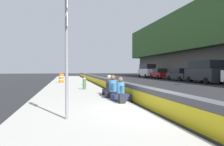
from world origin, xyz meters
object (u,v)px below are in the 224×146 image
at_px(seated_person_foreground, 120,93).
at_px(parked_car_farther, 147,70).
at_px(construction_barrel, 61,78).
at_px(backpack, 122,99).
at_px(fire_hydrant, 84,83).
at_px(parked_car_midline, 180,74).
at_px(seated_person_middle, 113,90).
at_px(parked_car_fourth, 204,71).
at_px(parked_car_far, 160,74).
at_px(route_sign_post, 67,47).
at_px(seated_person_rear, 109,88).

distance_m(seated_person_foreground, parked_car_farther, 32.63).
bearing_deg(construction_barrel, backpack, -169.60).
distance_m(fire_hydrant, construction_barrel, 8.58).
height_order(construction_barrel, parked_car_midline, parked_car_midline).
xyz_separation_m(seated_person_middle, backpack, (-1.94, 0.04, -0.16)).
xyz_separation_m(parked_car_fourth, parked_car_midline, (5.47, -0.04, -0.49)).
relative_size(seated_person_foreground, parked_car_far, 0.24).
bearing_deg(backpack, parked_car_midline, -35.44).
height_order(fire_hydrant, parked_car_midline, parked_car_midline).
height_order(route_sign_post, parked_car_farther, route_sign_post).
xyz_separation_m(backpack, construction_barrel, (15.08, 2.77, 0.28)).
relative_size(route_sign_post, parked_car_fourth, 0.70).
xyz_separation_m(fire_hydrant, seated_person_middle, (-4.74, -1.04, -0.09)).
relative_size(construction_barrel, parked_car_midline, 0.21).
distance_m(seated_person_rear, construction_barrel, 12.26).
height_order(seated_person_foreground, parked_car_fourth, parked_car_fourth).
xyz_separation_m(construction_barrel, parked_car_farther, (15.65, -15.90, 0.73)).
xyz_separation_m(seated_person_foreground, parked_car_far, (23.84, -12.81, 0.39)).
bearing_deg(seated_person_foreground, seated_person_middle, 5.46).
xyz_separation_m(construction_barrel, parked_car_far, (9.57, -15.72, 0.24)).
bearing_deg(parked_car_fourth, seated_person_middle, 130.22).
relative_size(parked_car_midline, parked_car_far, 1.00).
bearing_deg(route_sign_post, parked_car_fourth, -44.82).
bearing_deg(parked_car_midline, route_sign_post, 143.65).
xyz_separation_m(parked_car_fourth, parked_car_farther, (17.75, -0.04, 0.00)).
xyz_separation_m(seated_person_middle, parked_car_midline, (16.51, -13.09, 0.37)).
bearing_deg(parked_car_farther, fire_hydrant, 149.56).
distance_m(route_sign_post, backpack, 3.85).
bearing_deg(parked_car_fourth, parked_car_farther, -0.12).
bearing_deg(parked_car_fourth, seated_person_foreground, 133.23).
xyz_separation_m(fire_hydrant, seated_person_foreground, (-5.87, -1.15, -0.11)).
bearing_deg(seated_person_foreground, fire_hydrant, 11.09).
relative_size(seated_person_rear, parked_car_far, 0.24).
bearing_deg(parked_car_midline, seated_person_foreground, 143.63).
bearing_deg(parked_car_far, backpack, 152.28).
height_order(seated_person_foreground, parked_car_far, parked_car_far).
distance_m(seated_person_rear, parked_car_fourth, 16.31).
xyz_separation_m(seated_person_rear, parked_car_fourth, (9.82, -12.99, 0.87)).
relative_size(backpack, construction_barrel, 0.42).
distance_m(backpack, parked_car_fourth, 18.47).
height_order(construction_barrel, parked_car_fourth, parked_car_fourth).
relative_size(seated_person_foreground, parked_car_fourth, 0.21).
distance_m(route_sign_post, fire_hydrant, 9.39).
xyz_separation_m(route_sign_post, parked_car_fourth, (15.46, -15.36, -0.86)).
bearing_deg(construction_barrel, route_sign_post, -178.39).
bearing_deg(seated_person_middle, fire_hydrant, 12.40).
relative_size(backpack, parked_car_farther, 0.08).
distance_m(seated_person_foreground, parked_car_fourth, 17.79).
distance_m(route_sign_post, parked_car_fourth, 21.81).
bearing_deg(seated_person_rear, parked_car_far, -30.90).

